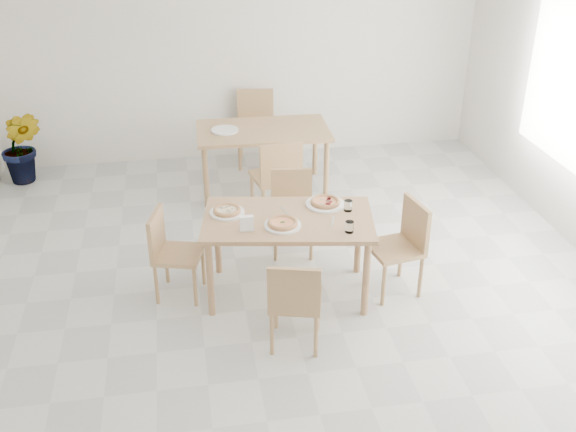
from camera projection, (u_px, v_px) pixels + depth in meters
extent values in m
plane|color=beige|center=(288.00, 306.00, 5.84)|extent=(7.00, 7.00, 0.00)
plane|color=silver|center=(240.00, 48.00, 8.23)|extent=(6.00, 0.00, 6.00)
cube|color=tan|center=(288.00, 220.00, 5.70)|extent=(1.55, 1.04, 0.04)
cylinder|color=tan|center=(210.00, 279.00, 5.57)|extent=(0.06, 0.06, 0.71)
cylinder|color=tan|center=(366.00, 279.00, 5.58)|extent=(0.06, 0.06, 0.71)
cylinder|color=tan|center=(217.00, 239.00, 6.17)|extent=(0.06, 0.06, 0.71)
cylinder|color=tan|center=(358.00, 239.00, 6.17)|extent=(0.06, 0.06, 0.71)
cube|color=tan|center=(296.00, 300.00, 5.22)|extent=(0.48, 0.48, 0.04)
cube|color=tan|center=(294.00, 290.00, 4.97)|extent=(0.39, 0.14, 0.38)
cylinder|color=tan|center=(318.00, 310.00, 5.46)|extent=(0.03, 0.03, 0.39)
cylinder|color=tan|center=(276.00, 308.00, 5.48)|extent=(0.03, 0.03, 0.39)
cylinder|color=tan|center=(316.00, 336.00, 5.16)|extent=(0.03, 0.03, 0.39)
cylinder|color=tan|center=(272.00, 334.00, 5.18)|extent=(0.03, 0.03, 0.39)
cube|color=tan|center=(293.00, 214.00, 6.48)|extent=(0.44, 0.44, 0.04)
cube|color=tan|center=(291.00, 187.00, 6.54)|extent=(0.40, 0.08, 0.38)
cylinder|color=tan|center=(276.00, 243.00, 6.42)|extent=(0.03, 0.03, 0.39)
cylinder|color=tan|center=(311.00, 242.00, 6.44)|extent=(0.03, 0.03, 0.39)
cylinder|color=tan|center=(274.00, 226.00, 6.72)|extent=(0.03, 0.03, 0.39)
cylinder|color=tan|center=(308.00, 225.00, 6.74)|extent=(0.03, 0.03, 0.39)
cube|color=tan|center=(179.00, 255.00, 5.83)|extent=(0.48, 0.48, 0.04)
cube|color=tan|center=(156.00, 233.00, 5.74)|extent=(0.14, 0.39, 0.38)
cylinder|color=tan|center=(195.00, 287.00, 5.76)|extent=(0.03, 0.03, 0.39)
cylinder|color=tan|center=(203.00, 266.00, 6.06)|extent=(0.03, 0.03, 0.39)
cylinder|color=tan|center=(156.00, 285.00, 5.79)|extent=(0.03, 0.03, 0.39)
cylinder|color=tan|center=(166.00, 264.00, 6.09)|extent=(0.03, 0.03, 0.39)
cube|color=tan|center=(394.00, 249.00, 5.86)|extent=(0.49, 0.49, 0.04)
cube|color=tan|center=(416.00, 223.00, 5.82)|extent=(0.11, 0.42, 0.40)
cylinder|color=tan|center=(365.00, 264.00, 6.06)|extent=(0.04, 0.04, 0.41)
cylinder|color=tan|center=(384.00, 285.00, 5.77)|extent=(0.04, 0.04, 0.41)
cylinder|color=tan|center=(401.00, 257.00, 6.17)|extent=(0.04, 0.04, 0.41)
cylinder|color=tan|center=(421.00, 277.00, 5.87)|extent=(0.04, 0.04, 0.41)
cylinder|color=white|center=(283.00, 225.00, 5.55)|extent=(0.31, 0.31, 0.02)
cylinder|color=white|center=(227.00, 213.00, 5.75)|extent=(0.30, 0.30, 0.02)
cylinder|color=white|center=(325.00, 204.00, 5.89)|extent=(0.34, 0.34, 0.02)
cylinder|color=tan|center=(283.00, 224.00, 5.54)|extent=(0.31, 0.31, 0.01)
torus|color=tan|center=(283.00, 223.00, 5.54)|extent=(0.31, 0.31, 0.03)
cylinder|color=#E95429|center=(283.00, 223.00, 5.54)|extent=(0.24, 0.24, 0.01)
ellipsoid|color=#234C11|center=(283.00, 222.00, 5.54)|extent=(0.05, 0.03, 0.01)
cylinder|color=tan|center=(227.00, 211.00, 5.75)|extent=(0.28, 0.28, 0.01)
torus|color=tan|center=(227.00, 210.00, 5.74)|extent=(0.29, 0.29, 0.03)
cylinder|color=white|center=(227.00, 210.00, 5.74)|extent=(0.21, 0.21, 0.01)
cylinder|color=tan|center=(325.00, 203.00, 5.89)|extent=(0.31, 0.31, 0.01)
torus|color=tan|center=(325.00, 202.00, 5.88)|extent=(0.31, 0.31, 0.03)
cylinder|color=#E95429|center=(325.00, 202.00, 5.88)|extent=(0.24, 0.24, 0.01)
cylinder|color=white|center=(349.00, 227.00, 5.45)|extent=(0.07, 0.07, 0.09)
cylinder|color=white|center=(348.00, 206.00, 5.78)|extent=(0.07, 0.07, 0.10)
cube|color=silver|center=(247.00, 230.00, 5.48)|extent=(0.12, 0.06, 0.01)
cube|color=white|center=(247.00, 223.00, 5.45)|extent=(0.11, 0.05, 0.12)
cube|color=silver|center=(333.00, 221.00, 5.63)|extent=(0.09, 0.18, 0.01)
cube|color=silver|center=(284.00, 211.00, 5.80)|extent=(0.06, 0.19, 0.01)
cube|color=tan|center=(263.00, 131.00, 7.58)|extent=(1.51, 0.89, 0.04)
cylinder|color=tan|center=(206.00, 177.00, 7.36)|extent=(0.06, 0.06, 0.71)
cylinder|color=tan|center=(326.00, 170.00, 7.53)|extent=(0.06, 0.06, 0.71)
cylinder|color=tan|center=(204.00, 153.00, 7.98)|extent=(0.06, 0.06, 0.71)
cylinder|color=tan|center=(315.00, 147.00, 8.15)|extent=(0.06, 0.06, 0.71)
cube|color=tan|center=(275.00, 177.00, 7.11)|extent=(0.53, 0.53, 0.04)
cube|color=tan|center=(281.00, 164.00, 6.82)|extent=(0.46, 0.13, 0.43)
cylinder|color=tan|center=(286.00, 188.00, 7.44)|extent=(0.04, 0.04, 0.44)
cylinder|color=tan|center=(252.00, 193.00, 7.32)|extent=(0.04, 0.04, 0.44)
cylinder|color=tan|center=(299.00, 202.00, 7.12)|extent=(0.04, 0.04, 0.44)
cylinder|color=tan|center=(264.00, 208.00, 7.00)|extent=(0.04, 0.04, 0.44)
cube|color=tan|center=(255.00, 130.00, 8.36)|extent=(0.52, 0.52, 0.04)
cube|color=tan|center=(255.00, 106.00, 8.43)|extent=(0.46, 0.11, 0.43)
cylinder|color=tan|center=(240.00, 154.00, 8.30)|extent=(0.04, 0.04, 0.44)
cylinder|color=tan|center=(271.00, 154.00, 8.31)|extent=(0.04, 0.04, 0.44)
cylinder|color=tan|center=(241.00, 142.00, 8.65)|extent=(0.04, 0.04, 0.44)
cylinder|color=tan|center=(271.00, 142.00, 8.65)|extent=(0.04, 0.04, 0.44)
cylinder|color=white|center=(225.00, 130.00, 7.52)|extent=(0.31, 0.31, 0.02)
imported|color=#23651E|center=(22.00, 147.00, 7.91)|extent=(0.54, 0.46, 0.89)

